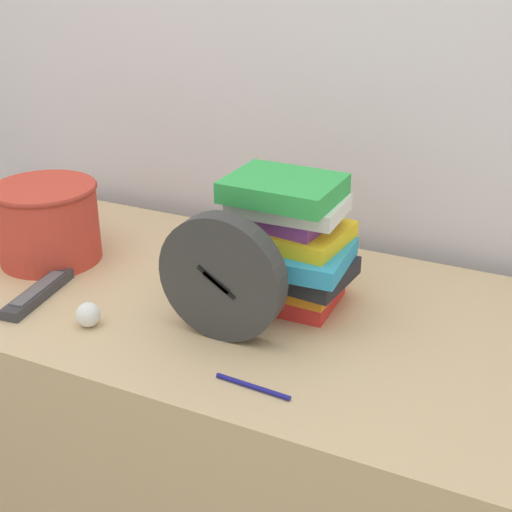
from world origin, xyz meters
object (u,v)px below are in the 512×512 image
object	(u,v)px
pen	(253,387)
desk_clock	(222,278)
book_stack	(289,242)
basket	(47,220)
crumpled_paper_ball	(88,315)
tv_remote	(38,293)

from	to	relation	value
pen	desk_clock	bearing A→B (deg)	134.18
book_stack	basket	world-z (taller)	book_stack
basket	pen	bearing A→B (deg)	-21.99
basket	crumpled_paper_ball	bearing A→B (deg)	-38.12
tv_remote	desk_clock	bearing A→B (deg)	4.47
tv_remote	basket	bearing A→B (deg)	122.24
crumpled_paper_ball	pen	distance (m)	0.36
book_stack	crumpled_paper_ball	distance (m)	0.39
book_stack	basket	distance (m)	0.54
book_stack	pen	distance (m)	0.32
pen	book_stack	bearing A→B (deg)	102.46
crumpled_paper_ball	basket	bearing A→B (deg)	141.88
crumpled_paper_ball	book_stack	bearing A→B (deg)	39.47
desk_clock	crumpled_paper_ball	world-z (taller)	desk_clock
book_stack	tv_remote	distance (m)	0.50
book_stack	tv_remote	bearing A→B (deg)	-156.28
tv_remote	crumpled_paper_ball	bearing A→B (deg)	-15.70
book_stack	basket	bearing A→B (deg)	-175.64
book_stack	pen	world-z (taller)	book_stack
tv_remote	pen	distance (m)	0.51
crumpled_paper_ball	desk_clock	bearing A→B (deg)	17.42
tv_remote	pen	size ratio (longest dim) A/B	1.53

